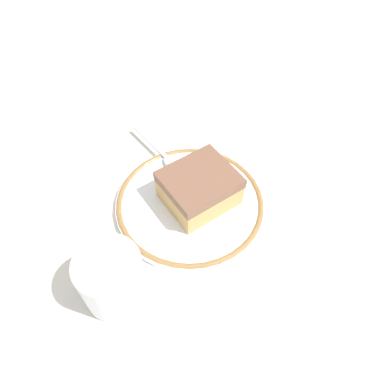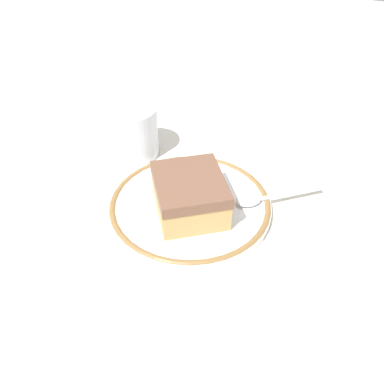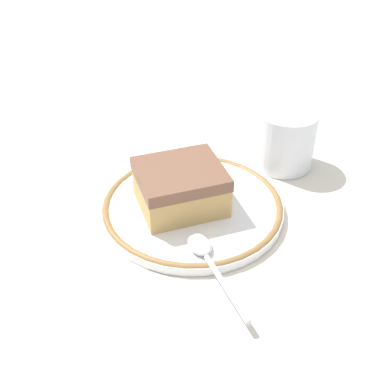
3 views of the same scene
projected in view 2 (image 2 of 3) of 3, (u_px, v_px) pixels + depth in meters
name	position (u px, v px, depth m)	size (l,w,h in m)	color
ground_plane	(189.00, 212.00, 0.55)	(2.40, 2.40, 0.00)	#B7B2A8
placemat	(189.00, 211.00, 0.55)	(0.54, 0.39, 0.00)	beige
plate	(192.00, 205.00, 0.55)	(0.22, 0.22, 0.01)	white
cake_slice	(190.00, 195.00, 0.52)	(0.13, 0.13, 0.05)	tan
spoon	(260.00, 198.00, 0.55)	(0.11, 0.09, 0.01)	silver
cup	(133.00, 134.00, 0.64)	(0.08, 0.08, 0.08)	white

